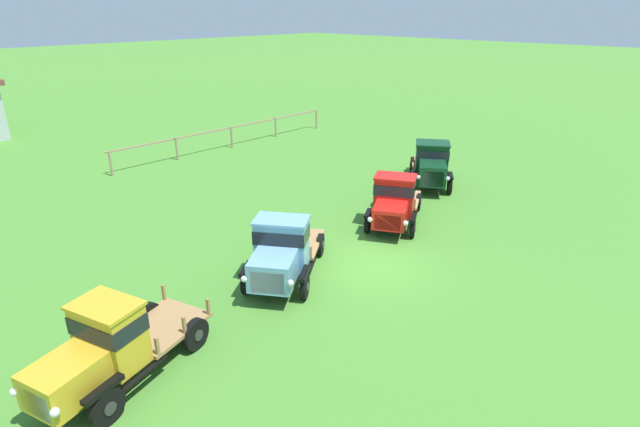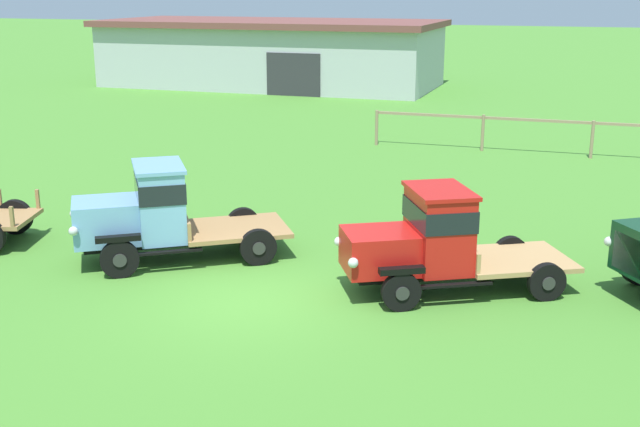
# 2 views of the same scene
# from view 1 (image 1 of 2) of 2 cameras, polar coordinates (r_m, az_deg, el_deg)

# --- Properties ---
(ground_plane) EXTENTS (240.00, 240.00, 0.00)m
(ground_plane) POSITION_cam_1_polar(r_m,az_deg,el_deg) (17.74, 6.38, -5.93)
(ground_plane) COLOR #47842D
(paddock_fence) EXTENTS (15.92, 0.40, 1.37)m
(paddock_fence) POSITION_cam_1_polar(r_m,az_deg,el_deg) (32.77, -10.40, 9.11)
(paddock_fence) COLOR #997F60
(paddock_fence) RESTS_ON ground
(vintage_truck_foreground_near) EXTENTS (4.93, 2.89, 2.21)m
(vintage_truck_foreground_near) POSITION_cam_1_polar(r_m,az_deg,el_deg) (12.94, -23.27, -13.93)
(vintage_truck_foreground_near) COLOR black
(vintage_truck_foreground_near) RESTS_ON ground
(vintage_truck_second_in_line) EXTENTS (4.92, 4.11, 2.21)m
(vintage_truck_second_in_line) POSITION_cam_1_polar(r_m,az_deg,el_deg) (16.16, -4.46, -4.36)
(vintage_truck_second_in_line) COLOR black
(vintage_truck_second_in_line) RESTS_ON ground
(vintage_truck_midrow_center) EXTENTS (4.92, 3.72, 2.14)m
(vintage_truck_midrow_center) POSITION_cam_1_polar(r_m,az_deg,el_deg) (20.53, 8.43, 1.37)
(vintage_truck_midrow_center) COLOR black
(vintage_truck_midrow_center) RESTS_ON ground
(vintage_truck_far_side) EXTENTS (5.01, 4.16, 2.22)m
(vintage_truck_far_side) POSITION_cam_1_polar(r_m,az_deg,el_deg) (25.56, 12.62, 5.54)
(vintage_truck_far_side) COLOR black
(vintage_truck_far_side) RESTS_ON ground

